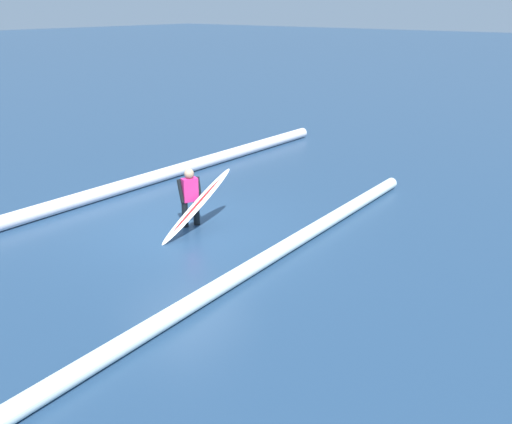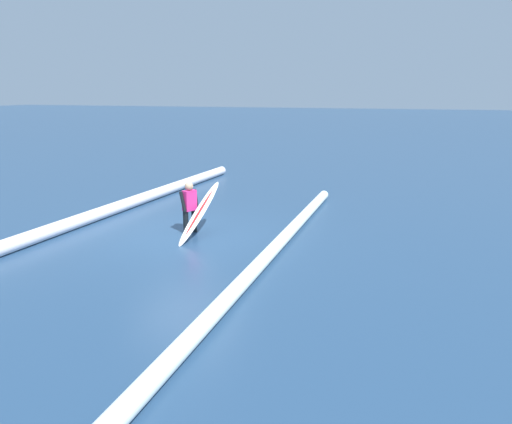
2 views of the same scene
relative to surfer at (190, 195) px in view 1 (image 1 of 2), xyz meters
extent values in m
plane|color=navy|center=(0.20, -0.04, -0.74)|extent=(199.91, 199.91, 0.00)
cylinder|color=black|center=(-0.13, 0.05, -0.44)|extent=(0.14, 0.14, 0.60)
cylinder|color=black|center=(0.13, -0.05, -0.44)|extent=(0.14, 0.14, 0.60)
cube|color=#D82672|center=(0.00, 0.00, 0.12)|extent=(0.39, 0.32, 0.53)
sphere|color=tan|center=(0.00, 0.00, 0.49)|extent=(0.22, 0.22, 0.22)
cylinder|color=black|center=(-0.20, 0.08, 0.12)|extent=(0.09, 0.15, 0.53)
cylinder|color=black|center=(0.20, -0.08, 0.12)|extent=(0.09, 0.19, 0.53)
ellipsoid|color=white|center=(0.15, 0.36, -0.13)|extent=(2.08, 0.39, 1.25)
ellipsoid|color=red|center=(0.15, 0.36, -0.13)|extent=(1.67, 0.19, 1.01)
cylinder|color=white|center=(0.39, -3.10, -0.57)|extent=(18.98, 0.38, 0.35)
cylinder|color=white|center=(1.66, 2.64, -0.60)|extent=(14.15, 0.93, 0.29)
camera|label=1|loc=(8.35, 8.54, 3.99)|focal=39.37mm
camera|label=2|loc=(11.46, 5.99, 2.85)|focal=35.88mm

